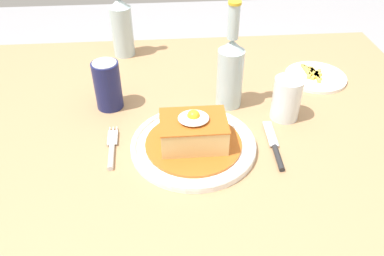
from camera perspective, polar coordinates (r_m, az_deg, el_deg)
The scene contains 10 objects.
dining_table at distance 0.96m, azimuth -0.02°, elevation -5.86°, with size 1.27×1.04×0.77m.
main_plate at distance 0.86m, azimuth 0.11°, elevation -2.46°, with size 0.28×0.28×0.02m.
sandwich_meal at distance 0.84m, azimuth 0.11°, elevation -0.79°, with size 0.21×0.21×0.09m.
fork at distance 0.86m, azimuth -11.70°, elevation -3.20°, with size 0.02×0.14×0.01m.
knife at distance 0.87m, azimuth 12.19°, elevation -3.23°, with size 0.02×0.17×0.01m.
soda_can at distance 0.98m, azimuth -12.26°, elevation 6.15°, with size 0.07×0.07×0.12m.
beer_bottle_clear at distance 0.95m, azimuth 5.64°, elevation 8.52°, with size 0.06×0.06×0.27m.
beer_bottle_clear_far at distance 1.21m, azimuth -10.30°, elevation 14.80°, with size 0.06×0.06×0.27m.
drinking_glass at distance 0.95m, azimuth 13.63°, elevation 3.82°, with size 0.07×0.07×0.10m.
side_plate_fries at distance 1.16m, azimuth 17.61°, elevation 7.20°, with size 0.17×0.17×0.02m.
Camera 1 is at (-0.06, -0.69, 1.33)m, focal length 36.38 mm.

